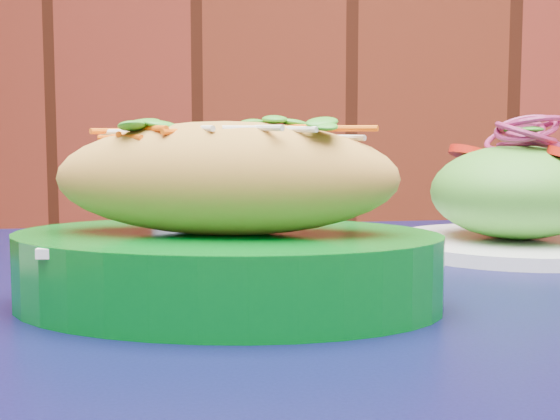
# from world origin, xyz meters

# --- Properties ---
(cafe_table) EXTENTS (0.99, 0.99, 0.75)m
(cafe_table) POSITION_xyz_m (0.45, 1.56, 0.66)
(cafe_table) COLOR black
(cafe_table) RESTS_ON ground
(banh_mi_basket) EXTENTS (0.29, 0.19, 0.13)m
(banh_mi_basket) POSITION_xyz_m (0.36, 1.49, 0.80)
(banh_mi_basket) COLOR #005C14
(banh_mi_basket) RESTS_ON cafe_table
(salad_plate) EXTENTS (0.24, 0.24, 0.13)m
(salad_plate) POSITION_xyz_m (0.59, 1.76, 0.80)
(salad_plate) COLOR white
(salad_plate) RESTS_ON cafe_table
(water_glass) EXTENTS (0.08, 0.08, 0.12)m
(water_glass) POSITION_xyz_m (0.26, 1.80, 0.81)
(water_glass) COLOR silver
(water_glass) RESTS_ON cafe_table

